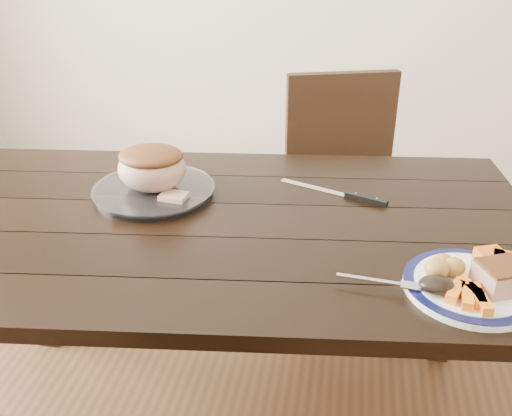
% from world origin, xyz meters
% --- Properties ---
extents(dining_table, '(1.69, 1.08, 0.75)m').
position_xyz_m(dining_table, '(0.00, 0.00, 0.66)').
color(dining_table, black).
rests_on(dining_table, ground).
extents(chair_far, '(0.53, 0.54, 0.93)m').
position_xyz_m(chair_far, '(0.29, 0.73, 0.52)').
color(chair_far, black).
rests_on(chair_far, ground).
extents(dinner_plate, '(0.27, 0.27, 0.02)m').
position_xyz_m(dinner_plate, '(0.57, -0.21, 0.76)').
color(dinner_plate, white).
rests_on(dinner_plate, dining_table).
extents(plate_rim, '(0.27, 0.27, 0.02)m').
position_xyz_m(plate_rim, '(0.57, -0.21, 0.77)').
color(plate_rim, '#0B1039').
rests_on(plate_rim, dinner_plate).
extents(serving_platter, '(0.33, 0.33, 0.02)m').
position_xyz_m(serving_platter, '(-0.23, 0.11, 0.76)').
color(serving_platter, white).
rests_on(serving_platter, dining_table).
extents(pork_slice, '(0.13, 0.12, 0.05)m').
position_xyz_m(pork_slice, '(0.63, -0.22, 0.79)').
color(pork_slice, tan).
rests_on(pork_slice, dinner_plate).
extents(roasted_potatoes, '(0.09, 0.07, 0.04)m').
position_xyz_m(roasted_potatoes, '(0.51, -0.20, 0.79)').
color(roasted_potatoes, gold).
rests_on(roasted_potatoes, dinner_plate).
extents(carrot_batons, '(0.09, 0.11, 0.02)m').
position_xyz_m(carrot_batons, '(0.55, -0.28, 0.78)').
color(carrot_batons, orange).
rests_on(carrot_batons, dinner_plate).
extents(pumpkin_wedges, '(0.10, 0.07, 0.04)m').
position_xyz_m(pumpkin_wedges, '(0.63, -0.15, 0.79)').
color(pumpkin_wedges, orange).
rests_on(pumpkin_wedges, dinner_plate).
extents(dark_mushroom, '(0.07, 0.05, 0.03)m').
position_xyz_m(dark_mushroom, '(0.49, -0.26, 0.79)').
color(dark_mushroom, black).
rests_on(dark_mushroom, dinner_plate).
extents(fork, '(0.18, 0.04, 0.00)m').
position_xyz_m(fork, '(0.39, -0.24, 0.77)').
color(fork, silver).
rests_on(fork, dinner_plate).
extents(roast_joint, '(0.19, 0.16, 0.12)m').
position_xyz_m(roast_joint, '(-0.23, 0.11, 0.83)').
color(roast_joint, tan).
rests_on(roast_joint, serving_platter).
extents(cut_slice, '(0.08, 0.06, 0.02)m').
position_xyz_m(cut_slice, '(-0.15, 0.05, 0.78)').
color(cut_slice, tan).
rests_on(cut_slice, serving_platter).
extents(carving_knife, '(0.31, 0.14, 0.01)m').
position_xyz_m(carving_knife, '(0.31, 0.18, 0.76)').
color(carving_knife, silver).
rests_on(carving_knife, dining_table).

